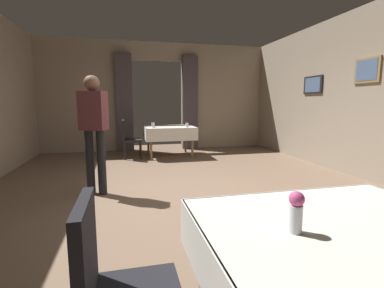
{
  "coord_description": "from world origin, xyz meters",
  "views": [
    {
      "loc": [
        -0.92,
        -3.84,
        1.34
      ],
      "look_at": [
        0.02,
        0.05,
        0.74
      ],
      "focal_mm": 26.03,
      "sensor_mm": 36.0,
      "label": 1
    }
  ],
  "objects_px": {
    "chair_mid_left": "(129,137)",
    "chair_near_left": "(115,288)",
    "glass_mid_b": "(153,125)",
    "person_waiter_by_doorway": "(94,125)",
    "dining_table_near": "(341,241)",
    "flower_vase_near": "(296,210)",
    "dining_table_mid": "(169,130)",
    "glass_mid_a": "(187,125)"
  },
  "relations": [
    {
      "from": "flower_vase_near",
      "to": "glass_mid_b",
      "type": "xyz_separation_m",
      "value": [
        -0.09,
        5.63,
        -0.05
      ]
    },
    {
      "from": "flower_vase_near",
      "to": "person_waiter_by_doorway",
      "type": "height_order",
      "value": "person_waiter_by_doorway"
    },
    {
      "from": "dining_table_mid",
      "to": "chair_near_left",
      "type": "distance_m",
      "value": 5.82
    },
    {
      "from": "dining_table_mid",
      "to": "chair_mid_left",
      "type": "relative_size",
      "value": 1.33
    },
    {
      "from": "chair_near_left",
      "to": "flower_vase_near",
      "type": "distance_m",
      "value": 0.89
    },
    {
      "from": "flower_vase_near",
      "to": "glass_mid_b",
      "type": "distance_m",
      "value": 5.63
    },
    {
      "from": "glass_mid_b",
      "to": "chair_near_left",
      "type": "bearing_deg",
      "value": -97.41
    },
    {
      "from": "chair_mid_left",
      "to": "dining_table_mid",
      "type": "bearing_deg",
      "value": 4.45
    },
    {
      "from": "chair_mid_left",
      "to": "chair_near_left",
      "type": "bearing_deg",
      "value": -91.39
    },
    {
      "from": "dining_table_mid",
      "to": "chair_mid_left",
      "type": "bearing_deg",
      "value": -175.55
    },
    {
      "from": "dining_table_mid",
      "to": "chair_near_left",
      "type": "bearing_deg",
      "value": -101.28
    },
    {
      "from": "dining_table_mid",
      "to": "glass_mid_a",
      "type": "distance_m",
      "value": 0.49
    },
    {
      "from": "person_waiter_by_doorway",
      "to": "glass_mid_b",
      "type": "bearing_deg",
      "value": 66.5
    },
    {
      "from": "person_waiter_by_doorway",
      "to": "chair_near_left",
      "type": "bearing_deg",
      "value": -82.97
    },
    {
      "from": "glass_mid_a",
      "to": "glass_mid_b",
      "type": "height_order",
      "value": "glass_mid_b"
    },
    {
      "from": "glass_mid_a",
      "to": "person_waiter_by_doorway",
      "type": "relative_size",
      "value": 0.06
    },
    {
      "from": "dining_table_mid",
      "to": "chair_mid_left",
      "type": "height_order",
      "value": "chair_mid_left"
    },
    {
      "from": "flower_vase_near",
      "to": "glass_mid_b",
      "type": "height_order",
      "value": "flower_vase_near"
    },
    {
      "from": "chair_near_left",
      "to": "glass_mid_b",
      "type": "height_order",
      "value": "chair_near_left"
    },
    {
      "from": "glass_mid_b",
      "to": "person_waiter_by_doorway",
      "type": "relative_size",
      "value": 0.07
    },
    {
      "from": "dining_table_near",
      "to": "flower_vase_near",
      "type": "xyz_separation_m",
      "value": [
        -0.28,
        -0.02,
        0.19
      ]
    },
    {
      "from": "dining_table_near",
      "to": "glass_mid_b",
      "type": "height_order",
      "value": "glass_mid_b"
    },
    {
      "from": "chair_near_left",
      "to": "person_waiter_by_doorway",
      "type": "distance_m",
      "value": 3.07
    },
    {
      "from": "dining_table_near",
      "to": "chair_near_left",
      "type": "bearing_deg",
      "value": 174.53
    },
    {
      "from": "dining_table_near",
      "to": "glass_mid_a",
      "type": "height_order",
      "value": "glass_mid_a"
    },
    {
      "from": "chair_mid_left",
      "to": "glass_mid_b",
      "type": "relative_size",
      "value": 7.94
    },
    {
      "from": "chair_mid_left",
      "to": "dining_table_near",
      "type": "bearing_deg",
      "value": -80.57
    },
    {
      "from": "chair_mid_left",
      "to": "glass_mid_b",
      "type": "bearing_deg",
      "value": -12.28
    },
    {
      "from": "flower_vase_near",
      "to": "person_waiter_by_doorway",
      "type": "xyz_separation_m",
      "value": [
        -1.18,
        3.13,
        0.17
      ]
    },
    {
      "from": "dining_table_near",
      "to": "dining_table_mid",
      "type": "distance_m",
      "value": 5.81
    },
    {
      "from": "glass_mid_b",
      "to": "person_waiter_by_doorway",
      "type": "distance_m",
      "value": 2.73
    },
    {
      "from": "dining_table_near",
      "to": "flower_vase_near",
      "type": "relative_size",
      "value": 7.26
    },
    {
      "from": "chair_mid_left",
      "to": "person_waiter_by_doorway",
      "type": "distance_m",
      "value": 2.72
    },
    {
      "from": "dining_table_mid",
      "to": "chair_near_left",
      "type": "relative_size",
      "value": 1.33
    },
    {
      "from": "flower_vase_near",
      "to": "dining_table_mid",
      "type": "bearing_deg",
      "value": 86.76
    },
    {
      "from": "glass_mid_a",
      "to": "glass_mid_b",
      "type": "bearing_deg",
      "value": 176.98
    },
    {
      "from": "glass_mid_b",
      "to": "person_waiter_by_doorway",
      "type": "bearing_deg",
      "value": -113.5
    },
    {
      "from": "chair_mid_left",
      "to": "glass_mid_b",
      "type": "height_order",
      "value": "chair_mid_left"
    },
    {
      "from": "dining_table_near",
      "to": "chair_mid_left",
      "type": "bearing_deg",
      "value": 99.43
    },
    {
      "from": "dining_table_near",
      "to": "flower_vase_near",
      "type": "bearing_deg",
      "value": -175.16
    },
    {
      "from": "flower_vase_near",
      "to": "glass_mid_a",
      "type": "height_order",
      "value": "flower_vase_near"
    },
    {
      "from": "dining_table_near",
      "to": "glass_mid_a",
      "type": "bearing_deg",
      "value": 85.4
    }
  ]
}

